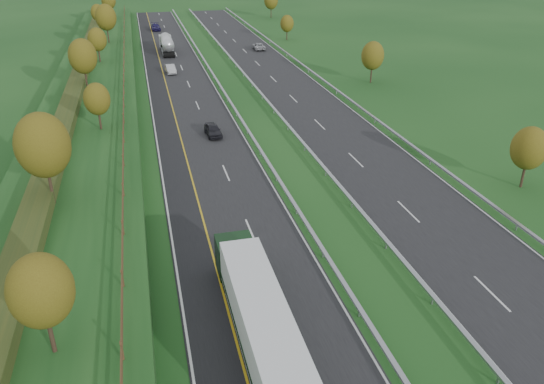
{
  "coord_description": "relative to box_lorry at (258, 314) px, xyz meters",
  "views": [
    {
      "loc": [
        -6.08,
        -13.49,
        21.78
      ],
      "look_at": [
        3.62,
        25.32,
        2.2
      ],
      "focal_mm": 35.0,
      "sensor_mm": 36.0,
      "label": 1
    }
  ],
  "objects": [
    {
      "name": "outer_barrier_far",
      "position": [
        23.36,
        50.08,
        -1.71
      ],
      "size": [
        0.32,
        200.0,
        0.71
      ],
      "color": "#999CA1",
      "rests_on": "ground"
    },
    {
      "name": "trees_left",
      "position": [
        -11.58,
        46.71,
        4.04
      ],
      "size": [
        6.64,
        164.3,
        7.66
      ],
      "color": "#2D2116",
      "rests_on": "embankment_left"
    },
    {
      "name": "car_silver_mid",
      "position": [
        0.11,
        69.36,
        -1.58
      ],
      "size": [
        1.84,
        4.44,
        1.43
      ],
      "primitive_type": "imported",
      "rotation": [
        0.0,
        0.0,
        0.08
      ],
      "color": "#ADADB2",
      "rests_on": "near_carriageway"
    },
    {
      "name": "hedge_left",
      "position": [
        -13.94,
        50.08,
        0.22
      ],
      "size": [
        2.2,
        180.0,
        1.1
      ],
      "primitive_type": "cube",
      "color": "#2B3C18",
      "rests_on": "embankment_left"
    },
    {
      "name": "ground",
      "position": [
        9.06,
        45.08,
        -2.33
      ],
      "size": [
        400.0,
        400.0,
        0.0
      ],
      "primitive_type": "plane",
      "color": "#174017",
      "rests_on": "ground"
    },
    {
      "name": "median_barrier_far",
      "position": [
        11.86,
        50.08,
        -1.72
      ],
      "size": [
        0.32,
        200.0,
        0.71
      ],
      "color": "#999CA1",
      "rests_on": "ground"
    },
    {
      "name": "road_tanker",
      "position": [
        0.78,
        87.17,
        -0.47
      ],
      "size": [
        2.4,
        11.22,
        3.46
      ],
      "color": "silver",
      "rests_on": "near_carriageway"
    },
    {
      "name": "median_barrier_near",
      "position": [
        6.76,
        50.08,
        -1.72
      ],
      "size": [
        0.32,
        200.0,
        0.71
      ],
      "color": "#999CA1",
      "rests_on": "ground"
    },
    {
      "name": "lane_markings",
      "position": [
        7.46,
        49.96,
        -2.28
      ],
      "size": [
        26.75,
        200.0,
        0.01
      ],
      "color": "silver",
      "rests_on": "near_carriageway"
    },
    {
      "name": "car_dark_near",
      "position": [
        2.66,
        36.29,
        -1.58
      ],
      "size": [
        1.89,
        4.23,
        1.41
      ],
      "primitive_type": "imported",
      "rotation": [
        0.0,
        0.0,
        0.05
      ],
      "color": "black",
      "rests_on": "near_carriageway"
    },
    {
      "name": "car_small_far",
      "position": [
        -0.08,
        115.59,
        -1.51
      ],
      "size": [
        2.28,
        5.42,
        1.56
      ],
      "primitive_type": "imported",
      "rotation": [
        0.0,
        0.0,
        0.02
      ],
      "color": "#1D1748",
      "rests_on": "near_carriageway"
    },
    {
      "name": "far_carriageway",
      "position": [
        17.56,
        50.08,
        -2.31
      ],
      "size": [
        10.5,
        200.0,
        0.04
      ],
      "primitive_type": "cube",
      "color": "black",
      "rests_on": "ground"
    },
    {
      "name": "fence_left",
      "position": [
        -7.44,
        49.66,
        0.4
      ],
      "size": [
        0.12,
        189.06,
        1.2
      ],
      "color": "#422B19",
      "rests_on": "embankment_left"
    },
    {
      "name": "car_oncoming",
      "position": [
        19.42,
        85.69,
        -1.62
      ],
      "size": [
        2.55,
        4.97,
        1.34
      ],
      "primitive_type": "imported",
      "rotation": [
        0.0,
        0.0,
        3.07
      ],
      "color": "#A4A4A9",
      "rests_on": "far_carriageway"
    },
    {
      "name": "embankment_left",
      "position": [
        -11.94,
        50.08,
        -1.33
      ],
      "size": [
        12.0,
        200.0,
        2.0
      ],
      "primitive_type": "cube",
      "color": "#174017",
      "rests_on": "ground"
    },
    {
      "name": "box_lorry",
      "position": [
        0.0,
        0.0,
        0.0
      ],
      "size": [
        2.58,
        16.28,
        4.06
      ],
      "color": "black",
      "rests_on": "near_carriageway"
    },
    {
      "name": "near_carriageway",
      "position": [
        1.06,
        50.08,
        -2.31
      ],
      "size": [
        10.5,
        200.0,
        0.04
      ],
      "primitive_type": "cube",
      "color": "black",
      "rests_on": "ground"
    },
    {
      "name": "trees_far",
      "position": [
        30.86,
        79.29,
        1.92
      ],
      "size": [
        8.45,
        118.6,
        7.12
      ],
      "color": "#2D2116",
      "rests_on": "ground"
    },
    {
      "name": "hard_shoulder",
      "position": [
        -2.69,
        50.08,
        -2.31
      ],
      "size": [
        3.0,
        200.0,
        0.04
      ],
      "primitive_type": "cube",
      "color": "black",
      "rests_on": "ground"
    }
  ]
}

